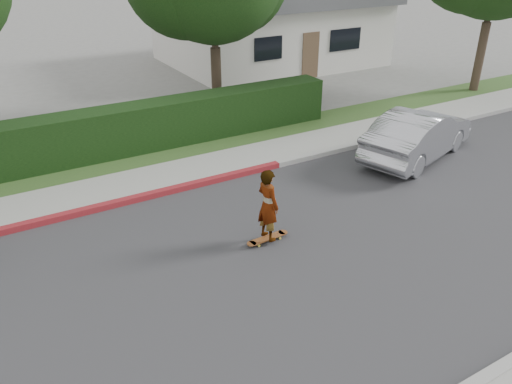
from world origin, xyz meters
TOP-DOWN VIEW (x-y plane):
  - ground at (0.00, 0.00)m, footprint 120.00×120.00m
  - road at (0.00, 0.00)m, footprint 60.00×8.00m
  - curb_near at (0.00, -4.10)m, footprint 60.00×0.20m
  - curb_far at (0.00, 4.10)m, footprint 60.00×0.20m
  - curb_red_section at (-5.00, 4.10)m, footprint 12.00×0.21m
  - sidewalk_far at (0.00, 5.00)m, footprint 60.00×1.60m
  - planting_strip at (0.00, 6.60)m, footprint 60.00×1.60m
  - hedge at (-3.00, 7.20)m, footprint 15.00×1.00m
  - house at (8.00, 16.00)m, footprint 10.60×8.60m
  - skateboard at (-1.33, 0.84)m, footprint 1.05×0.26m
  - skateboarder at (-1.33, 0.84)m, footprint 0.46×0.63m
  - car_silver at (4.98, 2.61)m, footprint 4.67×2.80m

SIDE VIEW (x-z plane):
  - ground at x=0.00m, z-range 0.00..0.00m
  - road at x=0.00m, z-range 0.00..0.01m
  - planting_strip at x=0.00m, z-range 0.00..0.10m
  - sidewalk_far at x=0.00m, z-range 0.00..0.12m
  - curb_near at x=0.00m, z-range 0.00..0.15m
  - curb_far at x=0.00m, z-range 0.00..0.15m
  - curb_red_section at x=-5.00m, z-range 0.00..0.15m
  - skateboard at x=-1.33m, z-range 0.04..0.14m
  - car_silver at x=4.98m, z-range 0.00..1.45m
  - hedge at x=-3.00m, z-range 0.00..1.50m
  - skateboarder at x=-1.33m, z-range 0.11..1.72m
  - house at x=8.00m, z-range -0.05..4.25m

